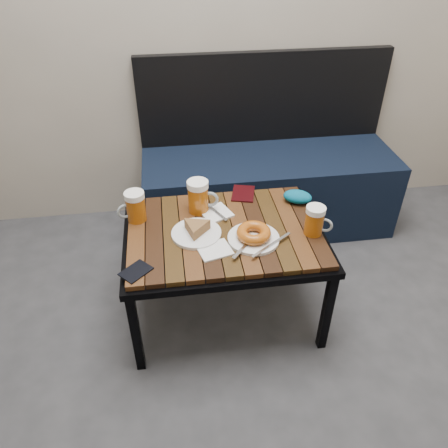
{
  "coord_description": "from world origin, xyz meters",
  "views": [
    {
      "loc": [
        -0.45,
        -0.35,
        1.57
      ],
      "look_at": [
        -0.24,
        1.09,
        0.5
      ],
      "focal_mm": 35.0,
      "sensor_mm": 36.0,
      "label": 1
    }
  ],
  "objects": [
    {
      "name": "bench",
      "position": [
        0.11,
        1.76,
        0.27
      ],
      "size": [
        1.4,
        0.5,
        0.95
      ],
      "color": "black",
      "rests_on": "ground"
    },
    {
      "name": "cafe_table",
      "position": [
        -0.24,
        1.09,
        0.43
      ],
      "size": [
        0.84,
        0.62,
        0.47
      ],
      "color": "black",
      "rests_on": "ground"
    },
    {
      "name": "beer_mug_left",
      "position": [
        -0.61,
        1.21,
        0.54
      ],
      "size": [
        0.13,
        0.1,
        0.14
      ],
      "rotation": [
        0.0,
        0.0,
        3.41
      ],
      "color": "#A44F0D",
      "rests_on": "cafe_table"
    },
    {
      "name": "beer_mug_centre",
      "position": [
        -0.33,
        1.24,
        0.55
      ],
      "size": [
        0.14,
        0.1,
        0.15
      ],
      "rotation": [
        0.0,
        0.0,
        -0.17
      ],
      "color": "#A44F0D",
      "rests_on": "cafe_table"
    },
    {
      "name": "beer_mug_right",
      "position": [
        0.12,
        1.01,
        0.54
      ],
      "size": [
        0.12,
        0.1,
        0.13
      ],
      "rotation": [
        0.0,
        0.0,
        -0.52
      ],
      "color": "#A44F0D",
      "rests_on": "cafe_table"
    },
    {
      "name": "plate_pie",
      "position": [
        -0.36,
        1.07,
        0.49
      ],
      "size": [
        0.21,
        0.21,
        0.06
      ],
      "color": "white",
      "rests_on": "cafe_table"
    },
    {
      "name": "plate_bagel",
      "position": [
        -0.13,
        1.0,
        0.5
      ],
      "size": [
        0.26,
        0.23,
        0.06
      ],
      "color": "white",
      "rests_on": "cafe_table"
    },
    {
      "name": "napkin_left",
      "position": [
        -0.26,
        1.21,
        0.48
      ],
      "size": [
        0.16,
        0.16,
        0.01
      ],
      "rotation": [
        0.0,
        0.0,
        0.39
      ],
      "color": "white",
      "rests_on": "cafe_table"
    },
    {
      "name": "napkin_right",
      "position": [
        -0.3,
        0.96,
        0.48
      ],
      "size": [
        0.15,
        0.13,
        0.01
      ],
      "rotation": [
        0.0,
        0.0,
        0.26
      ],
      "color": "white",
      "rests_on": "cafe_table"
    },
    {
      "name": "passport_navy",
      "position": [
        -0.6,
        0.88,
        0.47
      ],
      "size": [
        0.13,
        0.13,
        0.01
      ],
      "primitive_type": "cube",
      "rotation": [
        0.0,
        0.0,
        -0.83
      ],
      "color": "black",
      "rests_on": "cafe_table"
    },
    {
      "name": "passport_burgundy",
      "position": [
        -0.12,
        1.35,
        0.48
      ],
      "size": [
        0.13,
        0.16,
        0.01
      ],
      "primitive_type": "cube",
      "rotation": [
        0.0,
        0.0,
        -0.26
      ],
      "color": "black",
      "rests_on": "cafe_table"
    },
    {
      "name": "knit_pouch",
      "position": [
        0.12,
        1.25,
        0.5
      ],
      "size": [
        0.15,
        0.13,
        0.06
      ],
      "primitive_type": "ellipsoid",
      "rotation": [
        0.0,
        0.0,
        -0.43
      ],
      "color": "#055685",
      "rests_on": "cafe_table"
    }
  ]
}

